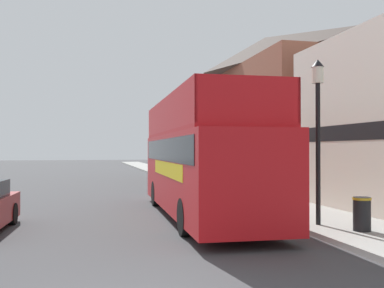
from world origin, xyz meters
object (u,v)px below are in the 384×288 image
lamp_post_second (227,125)px  litter_bin (362,213)px  tour_bus (201,164)px  parked_car_ahead_of_bus (175,178)px  lamp_post_nearest (318,110)px

lamp_post_second → litter_bin: lamp_post_second is taller
tour_bus → lamp_post_second: 5.83m
parked_car_ahead_of_bus → lamp_post_nearest: 11.87m
lamp_post_nearest → litter_bin: lamp_post_nearest is taller
lamp_post_nearest → litter_bin: (0.60, -1.14, -2.72)m
tour_bus → litter_bin: (3.19, -4.20, -1.15)m
parked_car_ahead_of_bus → lamp_post_second: bearing=-61.8°
lamp_post_second → litter_bin: (0.71, -9.22, -2.76)m
litter_bin → lamp_post_second: bearing=94.4°
parked_car_ahead_of_bus → litter_bin: size_ratio=4.99×
lamp_post_nearest → tour_bus: bearing=130.2°
litter_bin → parked_car_ahead_of_bus: bearing=101.0°
litter_bin → tour_bus: bearing=127.2°
tour_bus → parked_car_ahead_of_bus: tour_bus is taller
lamp_post_nearest → lamp_post_second: 8.08m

